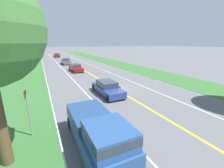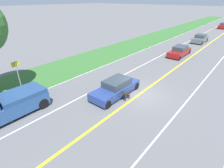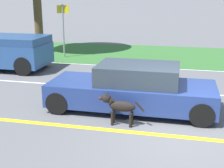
# 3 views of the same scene
# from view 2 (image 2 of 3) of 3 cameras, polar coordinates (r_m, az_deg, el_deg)

# --- Properties ---
(ground_plane) EXTENTS (400.00, 400.00, 0.00)m
(ground_plane) POSITION_cam_2_polar(r_m,az_deg,el_deg) (15.11, 9.00, -3.31)
(ground_plane) COLOR #5B5B5E
(centre_divider_line) EXTENTS (0.18, 160.00, 0.01)m
(centre_divider_line) POSITION_cam_2_polar(r_m,az_deg,el_deg) (15.11, 9.00, -3.29)
(centre_divider_line) COLOR yellow
(centre_divider_line) RESTS_ON ground
(lane_edge_line_right) EXTENTS (0.14, 160.00, 0.01)m
(lane_edge_line_right) POSITION_cam_2_polar(r_m,az_deg,el_deg) (19.16, -9.14, 3.32)
(lane_edge_line_right) COLOR white
(lane_edge_line_right) RESTS_ON ground
(lane_dash_same_dir) EXTENTS (0.10, 160.00, 0.01)m
(lane_dash_same_dir) POSITION_cam_2_polar(r_m,az_deg,el_deg) (16.90, -1.15, 0.41)
(lane_dash_same_dir) COLOR white
(lane_dash_same_dir) RESTS_ON ground
(lane_dash_oncoming) EXTENTS (0.10, 160.00, 0.01)m
(lane_dash_oncoming) POSITION_cam_2_polar(r_m,az_deg,el_deg) (13.98, 21.41, -7.64)
(lane_dash_oncoming) COLOR white
(lane_dash_oncoming) RESTS_ON ground
(grass_verge_right) EXTENTS (6.00, 160.00, 0.03)m
(grass_verge_right) POSITION_cam_2_polar(r_m,az_deg,el_deg) (21.37, -14.56, 5.29)
(grass_verge_right) COLOR #33662D
(grass_verge_right) RESTS_ON ground
(ego_car) EXTENTS (1.83, 4.74, 1.36)m
(ego_car) POSITION_cam_2_polar(r_m,az_deg,el_deg) (14.59, 1.23, -1.26)
(ego_car) COLOR navy
(ego_car) RESTS_ON ground
(dog) EXTENTS (0.28, 1.22, 0.83)m
(dog) POSITION_cam_2_polar(r_m,az_deg,el_deg) (13.91, 4.55, -3.37)
(dog) COLOR black
(dog) RESTS_ON ground
(pickup_truck) EXTENTS (2.03, 5.33, 1.94)m
(pickup_truck) POSITION_cam_2_polar(r_m,az_deg,el_deg) (13.67, -32.42, -6.19)
(pickup_truck) COLOR #284C84
(pickup_truck) RESTS_ON ground
(car_trailing_near) EXTENTS (1.80, 4.79, 1.34)m
(car_trailing_near) POSITION_cam_2_polar(r_m,az_deg,el_deg) (26.76, 21.16, 9.95)
(car_trailing_near) COLOR maroon
(car_trailing_near) RESTS_ON ground
(car_trailing_mid) EXTENTS (1.87, 4.50, 1.43)m
(car_trailing_mid) POSITION_cam_2_polar(r_m,az_deg,el_deg) (36.65, 26.79, 13.06)
(car_trailing_mid) COLOR #51565B
(car_trailing_mid) RESTS_ON ground
(car_trailing_far) EXTENTS (1.92, 4.37, 1.41)m
(car_trailing_far) POSITION_cam_2_polar(r_m,az_deg,el_deg) (57.37, 32.60, 15.71)
(car_trailing_far) COLOR maroon
(car_trailing_far) RESTS_ON ground
(street_sign) EXTENTS (0.11, 0.64, 2.74)m
(street_sign) POSITION_cam_2_polar(r_m,az_deg,el_deg) (16.73, -28.42, 3.20)
(street_sign) COLOR gray
(street_sign) RESTS_ON ground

